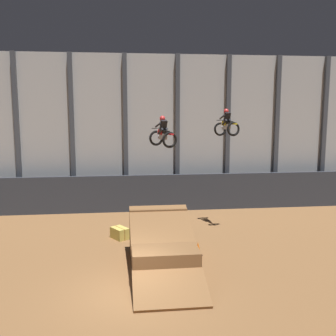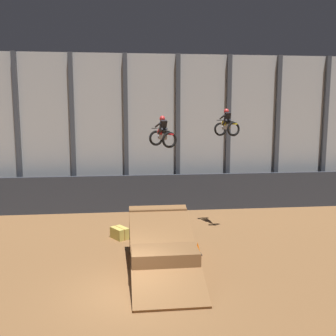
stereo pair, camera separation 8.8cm
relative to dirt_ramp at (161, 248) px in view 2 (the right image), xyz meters
name	(u,v)px [view 2 (the right image)]	position (x,y,z in m)	size (l,w,h in m)	color
ground_plane	(130,294)	(-1.33, -2.48, -0.73)	(60.00, 60.00, 0.00)	brown
arena_back_wall	(126,132)	(-1.33, 10.19, 4.24)	(32.00, 0.40, 9.95)	#ADB2B7
lower_barrier	(127,194)	(-1.33, 8.88, 0.43)	(31.36, 0.20, 2.34)	#2D333D
dirt_ramp	(161,248)	(0.00, 0.00, 0.00)	(2.59, 5.71, 2.21)	brown
rider_bike_left_air	(163,134)	(0.31, 2.53, 4.57)	(1.21, 1.78, 1.44)	black
rider_bike_right_air	(227,125)	(3.92, 4.75, 4.90)	(1.09, 1.79, 1.48)	black
traffic_cone_near_ramp	(198,249)	(1.72, 1.02, -0.45)	(0.36, 0.36, 0.58)	black
hay_bale_trackside	(120,233)	(-1.76, 3.66, -0.45)	(1.00, 1.08, 0.57)	#CCB751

